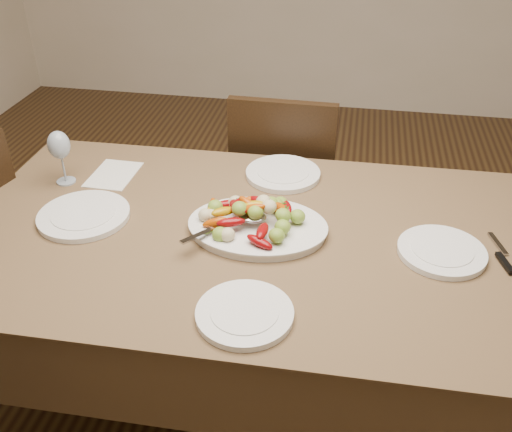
{
  "coord_description": "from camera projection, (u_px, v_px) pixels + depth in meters",
  "views": [
    {
      "loc": [
        0.18,
        -1.33,
        1.75
      ],
      "look_at": [
        -0.07,
        0.07,
        0.82
      ],
      "focal_mm": 40.0,
      "sensor_mm": 36.0,
      "label": 1
    }
  ],
  "objects": [
    {
      "name": "plate_left",
      "position": [
        84.0,
        216.0,
        1.8
      ],
      "size": [
        0.29,
        0.29,
        0.02
      ],
      "primitive_type": "cylinder",
      "color": "white",
      "rests_on": "dining_table"
    },
    {
      "name": "roasted_vegetables",
      "position": [
        258.0,
        213.0,
        1.71
      ],
      "size": [
        0.34,
        0.24,
        0.09
      ],
      "primitive_type": null,
      "rotation": [
        0.0,
        0.0,
        0.02
      ],
      "color": "#700608",
      "rests_on": "serving_platter"
    },
    {
      "name": "serving_spoon",
      "position": [
        234.0,
        223.0,
        1.69
      ],
      "size": [
        0.27,
        0.2,
        0.03
      ],
      "primitive_type": null,
      "rotation": [
        0.0,
        0.0,
        -0.58
      ],
      "color": "#9EA0A8",
      "rests_on": "serving_platter"
    },
    {
      "name": "plate_right",
      "position": [
        442.0,
        252.0,
        1.64
      ],
      "size": [
        0.25,
        0.25,
        0.02
      ],
      "primitive_type": "cylinder",
      "color": "white",
      "rests_on": "dining_table"
    },
    {
      "name": "dining_table",
      "position": [
        256.0,
        324.0,
        1.95
      ],
      "size": [
        1.86,
        1.07,
        0.76
      ],
      "primitive_type": "cube",
      "rotation": [
        0.0,
        0.0,
        0.02
      ],
      "color": "brown",
      "rests_on": "ground"
    },
    {
      "name": "plate_far",
      "position": [
        283.0,
        174.0,
        2.03
      ],
      "size": [
        0.27,
        0.27,
        0.02
      ],
      "primitive_type": "cylinder",
      "color": "white",
      "rests_on": "dining_table"
    },
    {
      "name": "wine_glass",
      "position": [
        61.0,
        156.0,
        1.94
      ],
      "size": [
        0.08,
        0.08,
        0.2
      ],
      "primitive_type": null,
      "color": "#8C99A5",
      "rests_on": "dining_table"
    },
    {
      "name": "table_knife",
      "position": [
        501.0,
        255.0,
        1.64
      ],
      "size": [
        0.07,
        0.2,
        0.01
      ],
      "primitive_type": null,
      "rotation": [
        0.0,
        0.0,
        0.27
      ],
      "color": "#9EA0A8",
      "rests_on": "dining_table"
    },
    {
      "name": "chair_far",
      "position": [
        287.0,
        186.0,
        2.54
      ],
      "size": [
        0.43,
        0.43,
        0.95
      ],
      "primitive_type": null,
      "rotation": [
        0.0,
        0.0,
        3.12
      ],
      "color": "black",
      "rests_on": "ground"
    },
    {
      "name": "floor",
      "position": [
        272.0,
        417.0,
        2.08
      ],
      "size": [
        6.0,
        6.0,
        0.0
      ],
      "primitive_type": "plane",
      "color": "#3C2712",
      "rests_on": "ground"
    },
    {
      "name": "serving_platter",
      "position": [
        258.0,
        228.0,
        1.74
      ],
      "size": [
        0.42,
        0.31,
        0.02
      ],
      "primitive_type": "ellipsoid",
      "rotation": [
        0.0,
        0.0,
        0.02
      ],
      "color": "white",
      "rests_on": "dining_table"
    },
    {
      "name": "menu_card",
      "position": [
        114.0,
        175.0,
        2.04
      ],
      "size": [
        0.15,
        0.21,
        0.0
      ],
      "primitive_type": "cube",
      "rotation": [
        0.0,
        0.0,
        -0.02
      ],
      "color": "silver",
      "rests_on": "dining_table"
    },
    {
      "name": "plate_near",
      "position": [
        245.0,
        314.0,
        1.43
      ],
      "size": [
        0.25,
        0.25,
        0.02
      ],
      "primitive_type": "cylinder",
      "color": "white",
      "rests_on": "dining_table"
    }
  ]
}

